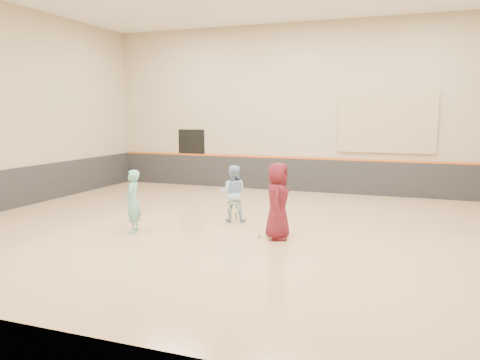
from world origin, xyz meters
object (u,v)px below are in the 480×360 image
(young_man, at_px, (278,201))
(girl, at_px, (133,201))
(instructor, at_px, (233,193))
(spare_racket, at_px, (298,209))

(young_man, bearing_deg, girl, 90.87)
(instructor, relative_size, young_man, 0.86)
(young_man, distance_m, spare_racket, 3.04)
(girl, distance_m, young_man, 3.45)
(girl, xyz_separation_m, instructor, (1.80, 1.95, -0.01))
(instructor, xyz_separation_m, spare_racket, (1.39, 1.64, -0.65))
(spare_racket, bearing_deg, young_man, -86.31)
(young_man, bearing_deg, spare_racket, -6.32)
(instructor, bearing_deg, spare_racket, -141.71)
(girl, relative_size, instructor, 1.01)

